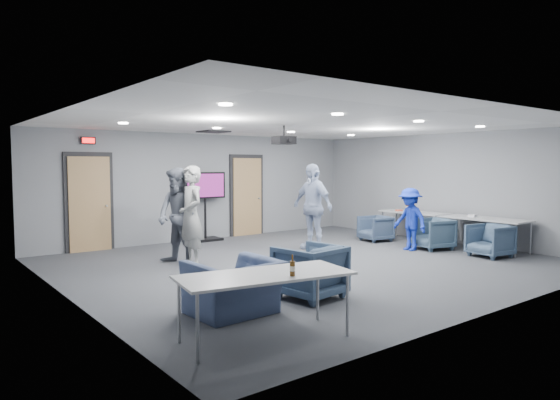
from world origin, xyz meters
TOP-DOWN VIEW (x-y plane):
  - floor at (0.00, 0.00)m, footprint 9.00×9.00m
  - ceiling at (0.00, 0.00)m, footprint 9.00×9.00m
  - wall_back at (0.00, 4.00)m, footprint 9.00×0.02m
  - wall_front at (0.00, -4.00)m, footprint 9.00×0.02m
  - wall_left at (-4.50, 0.00)m, footprint 0.02×8.00m
  - wall_right at (4.50, 0.00)m, footprint 0.02×8.00m
  - door_left at (-3.00, 3.95)m, footprint 1.06×0.17m
  - door_right at (1.20, 3.95)m, footprint 1.06×0.17m
  - exit_sign at (-3.00, 3.93)m, footprint 0.32×0.08m
  - hvac_diffuser at (-0.50, 2.80)m, footprint 0.60×0.60m
  - downlights at (0.00, 0.00)m, footprint 6.18×3.78m
  - person_a at (-2.00, 1.09)m, footprint 0.50×0.72m
  - person_b at (-2.12, 1.36)m, footprint 0.95×1.08m
  - person_c at (1.09, 1.14)m, footprint 0.55×1.17m
  - person_d at (2.70, -0.35)m, footprint 0.62×0.96m
  - chair_right_a at (3.14, 1.05)m, footprint 0.81×0.80m
  - chair_right_b at (3.21, -0.57)m, footprint 0.95×0.93m
  - chair_right_c at (3.35, -1.89)m, footprint 0.85×0.83m
  - chair_front_a at (-1.73, -2.00)m, footprint 0.93×0.95m
  - chair_front_b at (-3.02, -2.00)m, footprint 1.10×0.97m
  - table_right_a at (4.00, 0.52)m, footprint 0.73×1.75m
  - table_right_b at (4.00, -1.38)m, footprint 0.80×1.92m
  - table_front_left at (-3.25, -3.00)m, footprint 2.01×1.12m
  - bottle_front at (-3.08, -3.26)m, footprint 0.06×0.06m
  - bottle_right at (3.90, 0.67)m, footprint 0.08×0.08m
  - snack_box at (3.87, 0.90)m, footprint 0.19×0.16m
  - wrapper at (4.07, -1.05)m, footprint 0.24×0.19m
  - tv_stand at (-0.21, 3.75)m, footprint 1.13×0.54m
  - projector at (-0.30, 0.42)m, footprint 0.42×0.40m

SIDE VIEW (x-z plane):
  - floor at x=0.00m, z-range 0.00..0.00m
  - chair_right_a at x=3.14m, z-range 0.00..0.64m
  - chair_right_c at x=3.35m, z-range 0.00..0.68m
  - chair_front_b at x=-3.02m, z-range 0.00..0.69m
  - chair_right_b at x=3.21m, z-range 0.00..0.71m
  - chair_front_a at x=-1.73m, z-range 0.00..0.78m
  - table_right_a at x=4.00m, z-range 0.32..1.05m
  - table_front_left at x=-3.25m, z-range 0.32..1.05m
  - table_right_b at x=4.00m, z-range 0.32..1.05m
  - person_d at x=2.70m, z-range 0.00..1.40m
  - snack_box at x=3.87m, z-range 0.73..0.77m
  - wrapper at x=4.07m, z-range 0.73..0.78m
  - bottle_front at x=-3.08m, z-range 0.70..0.93m
  - bottle_right at x=3.90m, z-range 0.69..0.98m
  - person_b at x=-2.12m, z-range 0.00..1.86m
  - person_a at x=-2.00m, z-range 0.00..1.90m
  - person_c at x=1.09m, z-range 0.00..1.95m
  - tv_stand at x=-0.21m, z-range 0.12..1.85m
  - door_left at x=-3.00m, z-range -0.05..2.19m
  - door_right at x=1.20m, z-range -0.05..2.19m
  - wall_back at x=0.00m, z-range 0.00..2.70m
  - wall_front at x=0.00m, z-range 0.00..2.70m
  - wall_left at x=-4.50m, z-range 0.00..2.70m
  - wall_right at x=4.50m, z-range 0.00..2.70m
  - projector at x=-0.30m, z-range 2.22..2.59m
  - exit_sign at x=-3.00m, z-range 2.37..2.53m
  - downlights at x=0.00m, z-range 2.67..2.69m
  - hvac_diffuser at x=-0.50m, z-range 2.67..2.70m
  - ceiling at x=0.00m, z-range 2.70..2.70m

